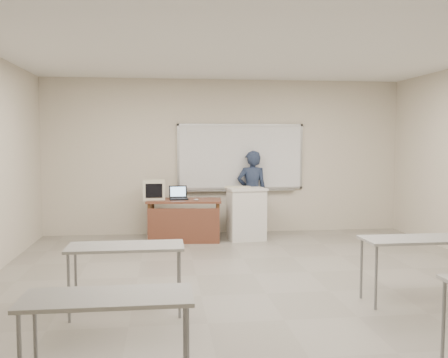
{
  "coord_description": "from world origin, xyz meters",
  "views": [
    {
      "loc": [
        -1.2,
        -5.71,
        1.82
      ],
      "look_at": [
        -0.24,
        2.2,
        1.2
      ],
      "focal_mm": 40.0,
      "sensor_mm": 36.0,
      "label": 1
    }
  ],
  "objects": [
    {
      "name": "student_desks",
      "position": [
        -0.0,
        -1.35,
        0.67
      ],
      "size": [
        4.4,
        2.2,
        0.73
      ],
      "color": "gray",
      "rests_on": "floor"
    },
    {
      "name": "podium",
      "position": [
        0.29,
        3.2,
        0.48
      ],
      "size": [
        0.68,
        0.5,
        0.95
      ],
      "rotation": [
        0.0,
        0.0,
        0.12
      ],
      "color": "silver",
      "rests_on": "floor"
    },
    {
      "name": "laptop",
      "position": [
        -0.94,
        3.33,
        0.81
      ],
      "size": [
        0.33,
        0.3,
        0.24
      ],
      "rotation": [
        0.0,
        0.0,
        0.07
      ],
      "color": "black",
      "rests_on": "instructor_desk"
    },
    {
      "name": "whiteboard",
      "position": [
        0.3,
        3.97,
        1.48
      ],
      "size": [
        2.48,
        0.1,
        1.31
      ],
      "color": "white",
      "rests_on": "floor"
    },
    {
      "name": "mouse",
      "position": [
        -0.64,
        3.08,
        0.77
      ],
      "size": [
        0.1,
        0.08,
        0.03
      ],
      "primitive_type": "ellipsoid",
      "rotation": [
        0.0,
        0.0,
        -0.34
      ],
      "color": "#AAAEB2",
      "rests_on": "instructor_desk"
    },
    {
      "name": "presenter",
      "position": [
        0.51,
        3.86,
        0.81
      ],
      "size": [
        0.6,
        0.39,
        1.62
      ],
      "primitive_type": "imported",
      "rotation": [
        0.0,
        0.0,
        3.15
      ],
      "color": "black",
      "rests_on": "floor"
    },
    {
      "name": "floor",
      "position": [
        0.0,
        0.0,
        -0.01
      ],
      "size": [
        7.0,
        8.0,
        0.01
      ],
      "primitive_type": "cube",
      "color": "gray",
      "rests_on": "ground"
    },
    {
      "name": "keyboard",
      "position": [
        0.14,
        3.28,
        0.97
      ],
      "size": [
        0.5,
        0.26,
        0.03
      ],
      "primitive_type": "cube",
      "rotation": [
        0.0,
        0.0,
        -0.23
      ],
      "color": "beige",
      "rests_on": "podium"
    },
    {
      "name": "instructor_desk",
      "position": [
        -0.84,
        3.17,
        0.53
      ],
      "size": [
        1.33,
        0.66,
        0.75
      ],
      "rotation": [
        0.0,
        0.0,
        -0.09
      ],
      "color": "brown",
      "rests_on": "floor"
    },
    {
      "name": "crt_monitor",
      "position": [
        -1.39,
        3.41,
        0.93
      ],
      "size": [
        0.39,
        0.44,
        0.37
      ],
      "rotation": [
        0.0,
        0.0,
        0.03
      ],
      "color": "beige",
      "rests_on": "instructor_desk"
    }
  ]
}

